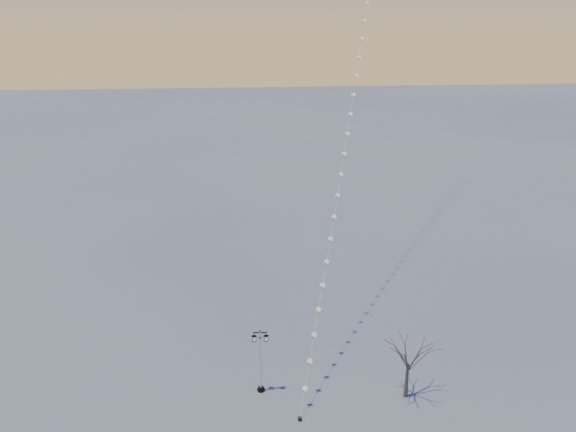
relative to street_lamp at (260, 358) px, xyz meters
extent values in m
plane|color=slate|center=(2.37, -1.28, -2.48)|extent=(300.00, 300.00, 0.00)
cylinder|color=black|center=(0.00, 0.00, -2.41)|extent=(0.50, 0.50, 0.14)
cylinder|color=black|center=(0.00, 0.00, -2.28)|extent=(0.36, 0.36, 0.12)
cylinder|color=silver|center=(0.00, 0.00, -0.12)|extent=(0.12, 0.12, 4.18)
cylinder|color=black|center=(0.00, 0.00, 1.48)|extent=(0.18, 0.18, 0.05)
cube|color=black|center=(0.00, 0.00, 1.83)|extent=(0.85, 0.08, 0.05)
sphere|color=black|center=(0.00, 0.00, 1.94)|extent=(0.12, 0.12, 0.12)
pyramid|color=black|center=(-0.37, 0.01, 1.70)|extent=(0.39, 0.39, 0.12)
cube|color=beige|center=(-0.37, 0.01, 1.42)|extent=(0.23, 0.23, 0.30)
cube|color=black|center=(-0.37, 0.01, 1.25)|extent=(0.27, 0.27, 0.04)
pyramid|color=black|center=(0.37, -0.01, 1.70)|extent=(0.39, 0.39, 0.12)
cube|color=beige|center=(0.37, -0.01, 1.42)|extent=(0.23, 0.23, 0.30)
cube|color=black|center=(0.37, -0.01, 1.25)|extent=(0.27, 0.27, 0.04)
cone|color=#44392F|center=(9.13, -1.37, -1.26)|extent=(0.29, 0.29, 2.44)
cylinder|color=black|center=(2.19, -3.06, -2.37)|extent=(0.23, 0.23, 0.23)
cylinder|color=black|center=(2.19, -3.06, -2.34)|extent=(0.03, 0.03, 0.28)
cylinder|color=white|center=(2.19, -3.06, -1.80)|extent=(0.02, 0.02, 0.90)
camera|label=1|loc=(-1.03, -31.16, 20.86)|focal=36.00mm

